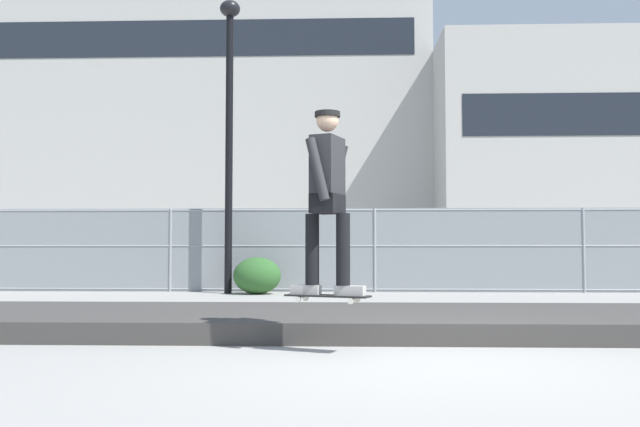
{
  "coord_description": "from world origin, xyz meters",
  "views": [
    {
      "loc": [
        -0.69,
        -5.68,
        0.97
      ],
      "look_at": [
        -1.02,
        3.66,
        1.45
      ],
      "focal_mm": 37.47,
      "sensor_mm": 36.0,
      "label": 1
    }
  ],
  "objects_px": {
    "parked_car_near": "(261,253)",
    "shrub_left": "(257,276)",
    "street_lamp": "(229,108)",
    "parked_car_mid": "(474,253)",
    "skateboard": "(328,296)",
    "skater": "(327,189)"
  },
  "relations": [
    {
      "from": "parked_car_near",
      "to": "parked_car_mid",
      "type": "bearing_deg",
      "value": 4.25
    },
    {
      "from": "street_lamp",
      "to": "parked_car_mid",
      "type": "xyz_separation_m",
      "value": [
        5.94,
        3.67,
        -3.16
      ]
    },
    {
      "from": "street_lamp",
      "to": "parked_car_mid",
      "type": "relative_size",
      "value": 1.41
    },
    {
      "from": "skateboard",
      "to": "skater",
      "type": "relative_size",
      "value": 0.47
    },
    {
      "from": "street_lamp",
      "to": "parked_car_mid",
      "type": "height_order",
      "value": "street_lamp"
    },
    {
      "from": "skater",
      "to": "parked_car_mid",
      "type": "relative_size",
      "value": 0.38
    },
    {
      "from": "parked_car_near",
      "to": "parked_car_mid",
      "type": "distance_m",
      "value": 5.65
    },
    {
      "from": "skateboard",
      "to": "parked_car_near",
      "type": "height_order",
      "value": "parked_car_near"
    },
    {
      "from": "parked_car_near",
      "to": "shrub_left",
      "type": "height_order",
      "value": "parked_car_near"
    },
    {
      "from": "parked_car_near",
      "to": "skater",
      "type": "bearing_deg",
      "value": -79.84
    },
    {
      "from": "skateboard",
      "to": "parked_car_mid",
      "type": "height_order",
      "value": "parked_car_mid"
    },
    {
      "from": "skateboard",
      "to": "parked_car_near",
      "type": "distance_m",
      "value": 11.44
    },
    {
      "from": "parked_car_mid",
      "to": "skateboard",
      "type": "bearing_deg",
      "value": -107.22
    },
    {
      "from": "skateboard",
      "to": "parked_car_mid",
      "type": "xyz_separation_m",
      "value": [
        3.62,
        11.68,
        0.32
      ]
    },
    {
      "from": "skater",
      "to": "shrub_left",
      "type": "bearing_deg",
      "value": 102.07
    },
    {
      "from": "skater",
      "to": "shrub_left",
      "type": "height_order",
      "value": "skater"
    },
    {
      "from": "skateboard",
      "to": "parked_car_mid",
      "type": "relative_size",
      "value": 0.18
    },
    {
      "from": "street_lamp",
      "to": "shrub_left",
      "type": "xyz_separation_m",
      "value": [
        0.65,
        -0.18,
        -3.61
      ]
    },
    {
      "from": "skateboard",
      "to": "shrub_left",
      "type": "height_order",
      "value": "shrub_left"
    },
    {
      "from": "parked_car_near",
      "to": "shrub_left",
      "type": "relative_size",
      "value": 4.38
    },
    {
      "from": "parked_car_near",
      "to": "shrub_left",
      "type": "bearing_deg",
      "value": -84.26
    },
    {
      "from": "parked_car_mid",
      "to": "shrub_left",
      "type": "distance_m",
      "value": 6.56
    }
  ]
}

